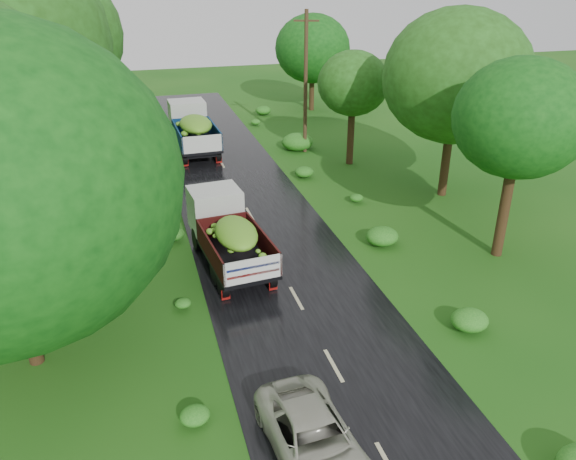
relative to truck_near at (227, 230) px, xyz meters
name	(u,v)px	position (x,y,z in m)	size (l,w,h in m)	color
road	(323,346)	(1.89, -6.46, -1.44)	(6.50, 80.00, 0.02)	black
road_lines	(313,329)	(1.89, -5.46, -1.43)	(0.12, 69.60, 0.00)	#BFB78C
truck_near	(227,230)	(0.00, 0.00, 0.00)	(2.74, 6.28, 2.56)	black
truck_far	(192,127)	(0.59, 15.73, 0.17)	(2.63, 6.90, 2.87)	black
car	(313,439)	(0.17, -10.65, -0.84)	(1.97, 4.28, 1.19)	#B4B3A0
utility_pole	(306,82)	(7.57, 13.56, 3.06)	(1.48, 0.62, 8.77)	#382616
trees_left	(10,66)	(-8.48, 10.00, 5.30)	(8.18, 34.03, 10.12)	black
trees_right	(393,74)	(11.43, 9.28, 4.07)	(6.21, 30.30, 7.93)	black
shrubs	(259,224)	(1.89, 2.54, -1.10)	(11.90, 44.00, 0.70)	#1B6618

